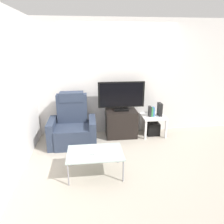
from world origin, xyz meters
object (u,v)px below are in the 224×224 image
object	(u,v)px
tv_stand	(121,123)
book_leftmost	(150,111)
coffee_table	(95,154)
subwoofer_box	(153,129)
side_table	(153,119)
game_console	(160,109)
cell_phone	(93,152)
recliner_armchair	(73,127)
book_rightmost	(153,112)
television	(121,95)
book_middle	(152,112)

from	to	relation	value
tv_stand	book_leftmost	distance (m)	0.71
coffee_table	book_leftmost	bearing A→B (deg)	46.91
subwoofer_box	side_table	bearing A→B (deg)	-26.57
subwoofer_box	book_leftmost	bearing A→B (deg)	-168.69
game_console	coffee_table	size ratio (longest dim) A/B	0.33
tv_stand	game_console	distance (m)	0.95
tv_stand	book_leftmost	size ratio (longest dim) A/B	2.93
side_table	cell_phone	distance (m)	2.03
recliner_armchair	book_leftmost	bearing A→B (deg)	-2.85
recliner_armchair	book_rightmost	xyz separation A→B (m)	(1.83, 0.22, 0.20)
television	subwoofer_box	xyz separation A→B (m)	(0.76, -0.02, -0.82)
subwoofer_box	cell_phone	world-z (taller)	cell_phone
television	book_leftmost	distance (m)	0.76
tv_stand	book_rightmost	distance (m)	0.79
recliner_armchair	cell_phone	size ratio (longest dim) A/B	7.20
cell_phone	recliner_armchair	bearing A→B (deg)	120.01
subwoofer_box	recliner_armchair	bearing A→B (deg)	-172.70
subwoofer_box	book_middle	bearing A→B (deg)	-159.42
television	game_console	xyz separation A→B (m)	(0.90, -0.01, -0.35)
book_middle	side_table	bearing A→B (deg)	20.58
television	side_table	size ratio (longest dim) A/B	1.92
tv_stand	subwoofer_box	distance (m)	0.77
coffee_table	cell_phone	xyz separation A→B (m)	(-0.03, 0.00, 0.03)
tv_stand	television	distance (m)	0.66
book_middle	game_console	world-z (taller)	game_console
subwoofer_box	game_console	bearing A→B (deg)	3.95
tv_stand	subwoofer_box	xyz separation A→B (m)	(0.76, -0.01, -0.17)
television	book_middle	size ratio (longest dim) A/B	5.02
book_rightmost	subwoofer_box	bearing A→B (deg)	55.00
book_leftmost	book_rightmost	world-z (taller)	book_leftmost
tv_stand	coffee_table	world-z (taller)	tv_stand
tv_stand	side_table	distance (m)	0.76
side_table	cell_phone	bearing A→B (deg)	-135.55
book_middle	coffee_table	bearing A→B (deg)	-134.09
side_table	book_middle	distance (m)	0.19
recliner_armchair	game_console	world-z (taller)	recliner_armchair
side_table	book_rightmost	xyz separation A→B (m)	(-0.01, -0.02, 0.18)
subwoofer_box	coffee_table	distance (m)	2.02
television	game_console	world-z (taller)	television
tv_stand	game_console	size ratio (longest dim) A/B	2.33
subwoofer_box	game_console	xyz separation A→B (m)	(0.15, 0.01, 0.47)
cell_phone	television	bearing A→B (deg)	75.96
recliner_armchair	subwoofer_box	world-z (taller)	recliner_armchair
game_console	cell_phone	xyz separation A→B (m)	(-1.59, -1.43, -0.22)
side_table	book_leftmost	distance (m)	0.22
television	side_table	distance (m)	0.95
cell_phone	subwoofer_box	bearing A→B (deg)	55.98
book_rightmost	side_table	bearing A→B (deg)	55.00
tv_stand	book_middle	bearing A→B (deg)	-2.11
book_middle	book_rightmost	bearing A→B (deg)	0.00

